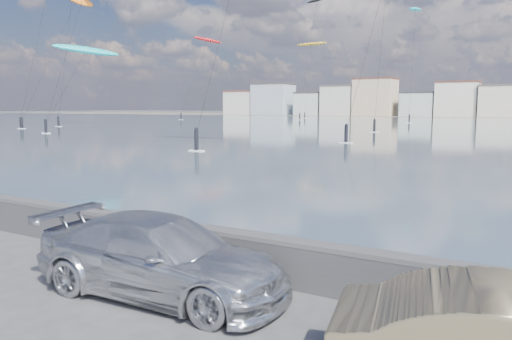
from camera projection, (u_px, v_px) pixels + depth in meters
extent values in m
plane|color=#333335|center=(102.00, 307.00, 9.31)|extent=(700.00, 700.00, 0.00)
cube|color=#374758|center=(501.00, 128.00, 87.72)|extent=(500.00, 177.00, 0.00)
cube|color=#28282B|center=(191.00, 248.00, 11.57)|extent=(400.00, 0.35, 0.90)
cylinder|color=#28282B|center=(190.00, 229.00, 11.51)|extent=(400.00, 0.36, 0.36)
cube|color=beige|center=(243.00, 104.00, 224.02)|extent=(14.00, 11.00, 10.00)
cube|color=brown|center=(243.00, 92.00, 223.35)|extent=(14.28, 11.22, 0.60)
cube|color=#9EA8B7|center=(273.00, 100.00, 216.09)|extent=(16.00, 12.00, 13.00)
cube|color=#383330|center=(273.00, 84.00, 215.22)|extent=(16.32, 12.24, 0.60)
cube|color=#B7C6BC|center=(310.00, 104.00, 207.60)|extent=(11.00, 10.00, 9.00)
cube|color=#383330|center=(310.00, 93.00, 206.99)|extent=(11.22, 10.20, 0.60)
cube|color=beige|center=(340.00, 101.00, 200.94)|extent=(13.00, 11.00, 11.50)
cube|color=#4C423D|center=(340.00, 86.00, 200.18)|extent=(13.26, 11.22, 0.60)
cube|color=#CCB293|center=(375.00, 98.00, 193.54)|extent=(15.00, 12.00, 14.00)
cube|color=#562D23|center=(376.00, 79.00, 192.61)|extent=(15.30, 12.24, 0.60)
cube|color=#B7C6BC|center=(418.00, 105.00, 185.64)|extent=(12.00, 10.00, 8.50)
cube|color=#2D2D33|center=(419.00, 93.00, 185.07)|extent=(12.24, 10.20, 0.60)
cube|color=beige|center=(457.00, 100.00, 178.68)|extent=(14.00, 11.00, 12.00)
cube|color=#562D23|center=(458.00, 82.00, 177.88)|extent=(14.28, 11.22, 0.60)
cube|color=beige|center=(505.00, 102.00, 171.03)|extent=(16.00, 13.00, 10.50)
cube|color=#4C423D|center=(506.00, 86.00, 170.32)|extent=(16.32, 13.26, 0.60)
imported|color=silver|center=(161.00, 256.00, 9.84)|extent=(5.46, 2.46, 1.55)
cube|color=white|center=(346.00, 142.00, 50.95)|extent=(1.40, 0.42, 0.08)
cylinder|color=black|center=(346.00, 134.00, 50.84)|extent=(0.36, 0.36, 1.70)
sphere|color=black|center=(346.00, 125.00, 50.73)|extent=(0.28, 0.28, 0.28)
cylinder|color=black|center=(376.00, 14.00, 53.76)|extent=(2.01, 11.74, 24.64)
cube|color=white|center=(374.00, 132.00, 71.92)|extent=(1.40, 0.42, 0.08)
cylinder|color=black|center=(374.00, 126.00, 71.81)|extent=(0.36, 0.36, 1.70)
sphere|color=black|center=(375.00, 119.00, 71.69)|extent=(0.28, 0.28, 0.28)
cylinder|color=black|center=(381.00, 43.00, 75.10)|extent=(1.77, 10.34, 23.90)
ellipsoid|color=#BF8C19|center=(312.00, 44.00, 160.43)|extent=(10.14, 5.99, 1.73)
cube|color=white|center=(305.00, 118.00, 155.70)|extent=(1.40, 0.42, 0.08)
cylinder|color=black|center=(305.00, 115.00, 155.59)|extent=(0.36, 0.36, 1.70)
sphere|color=black|center=(305.00, 112.00, 155.48)|extent=(0.28, 0.28, 0.28)
cylinder|color=black|center=(308.00, 79.00, 157.99)|extent=(1.52, 8.18, 22.40)
cube|color=white|center=(46.00, 133.00, 69.99)|extent=(1.40, 0.42, 0.08)
cylinder|color=black|center=(46.00, 126.00, 69.87)|extent=(0.36, 0.36, 1.70)
sphere|color=black|center=(45.00, 120.00, 69.76)|extent=(0.28, 0.28, 0.28)
cylinder|color=black|center=(74.00, 27.00, 74.57)|extent=(2.69, 13.77, 28.51)
ellipsoid|color=#19BFBF|center=(87.00, 50.00, 75.05)|extent=(6.88, 10.43, 2.49)
cube|color=white|center=(46.00, 133.00, 68.57)|extent=(1.40, 0.42, 0.08)
cylinder|color=black|center=(46.00, 127.00, 68.46)|extent=(0.36, 0.36, 1.70)
sphere|color=black|center=(45.00, 120.00, 68.34)|extent=(0.28, 0.28, 0.28)
cylinder|color=black|center=(67.00, 85.00, 71.73)|extent=(1.19, 8.70, 10.84)
ellipsoid|color=black|center=(317.00, 0.00, 139.03)|extent=(8.31, 5.70, 1.62)
cube|color=white|center=(300.00, 120.00, 137.32)|extent=(1.40, 0.42, 0.08)
cylinder|color=black|center=(300.00, 117.00, 137.20)|extent=(0.36, 0.36, 1.70)
sphere|color=black|center=(300.00, 113.00, 137.09)|extent=(0.28, 0.28, 0.28)
cylinder|color=black|center=(308.00, 57.00, 138.10)|extent=(1.31, 7.67, 31.84)
ellipsoid|color=#19BFBF|center=(415.00, 9.00, 121.16)|extent=(2.40, 8.40, 1.66)
cube|color=white|center=(409.00, 123.00, 112.09)|extent=(1.40, 0.42, 0.08)
cylinder|color=black|center=(409.00, 119.00, 111.97)|extent=(0.36, 0.36, 1.70)
sphere|color=black|center=(409.00, 115.00, 111.86)|extent=(0.28, 0.28, 0.28)
cylinder|color=black|center=(412.00, 61.00, 116.54)|extent=(2.66, 13.10, 25.83)
cube|color=white|center=(21.00, 128.00, 84.10)|extent=(1.40, 0.42, 0.08)
cylinder|color=black|center=(21.00, 123.00, 83.99)|extent=(0.36, 0.36, 1.70)
sphere|color=black|center=(20.00, 118.00, 83.87)|extent=(0.28, 0.28, 0.28)
cylinder|color=black|center=(42.00, 18.00, 88.08)|extent=(3.37, 13.08, 36.04)
ellipsoid|color=red|center=(208.00, 40.00, 143.79)|extent=(6.42, 9.76, 2.20)
cube|color=white|center=(181.00, 119.00, 141.04)|extent=(1.40, 0.42, 0.08)
cylinder|color=black|center=(181.00, 116.00, 140.93)|extent=(0.36, 0.36, 1.70)
sphere|color=black|center=(181.00, 113.00, 140.81)|extent=(0.28, 0.28, 0.28)
cylinder|color=black|center=(194.00, 77.00, 142.34)|extent=(3.48, 8.61, 21.45)
cube|color=white|center=(59.00, 126.00, 92.25)|extent=(1.40, 0.42, 0.08)
cylinder|color=black|center=(58.00, 121.00, 92.13)|extent=(0.36, 0.36, 1.70)
sphere|color=black|center=(58.00, 117.00, 92.02)|extent=(0.28, 0.28, 0.28)
cylinder|color=black|center=(68.00, 29.00, 93.76)|extent=(1.77, 7.89, 33.62)
cube|color=white|center=(22.00, 128.00, 83.63)|extent=(1.40, 0.42, 0.08)
cylinder|color=black|center=(22.00, 123.00, 83.51)|extent=(0.36, 0.36, 1.70)
sphere|color=black|center=(22.00, 118.00, 83.40)|extent=(0.28, 0.28, 0.28)
cylinder|color=black|center=(51.00, 58.00, 86.84)|extent=(1.11, 11.73, 21.70)
cube|color=white|center=(197.00, 151.00, 41.69)|extent=(1.40, 0.42, 0.08)
cylinder|color=black|center=(196.00, 140.00, 41.58)|extent=(0.36, 0.36, 1.70)
sphere|color=black|center=(196.00, 129.00, 41.46)|extent=(0.28, 0.28, 0.28)
cylinder|color=black|center=(216.00, 56.00, 43.71)|extent=(0.64, 6.77, 13.62)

